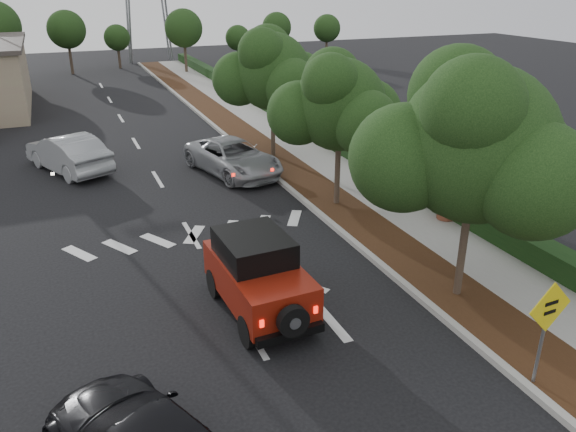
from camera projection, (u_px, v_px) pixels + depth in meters
ground at (251, 333)px, 13.36m from camera, size 120.00×120.00×0.00m
curb at (261, 165)px, 25.15m from camera, size 0.20×70.00×0.15m
planting_strip at (281, 162)px, 25.51m from camera, size 1.80×70.00×0.12m
sidewalk at (319, 158)px, 26.18m from camera, size 2.00×70.00×0.12m
hedge at (346, 147)px, 26.54m from camera, size 0.80×70.00×0.80m
transmission_tower at (151, 62)px, 56.27m from camera, size 7.00×4.00×28.00m
street_tree_near at (456, 296)px, 14.91m from camera, size 3.80×3.80×5.92m
street_tree_mid at (336, 205)px, 20.86m from camera, size 3.20×3.20×5.32m
street_tree_far at (273, 158)px, 26.38m from camera, size 3.40×3.40×5.62m
light_pole_a at (4, 121)px, 33.17m from camera, size 2.00×0.22×9.00m
red_jeep at (256, 273)px, 14.00m from camera, size 1.90×3.99×2.01m
silver_suv_ahead at (233, 157)px, 24.02m from camera, size 3.59×5.61×1.44m
silver_sedan_oncoming at (68, 153)px, 24.26m from camera, size 3.56×5.23×1.63m
speed_hump_sign at (547, 320)px, 11.00m from camera, size 1.11×0.11×2.35m
terracotta_planter at (448, 198)px, 19.12m from camera, size 0.76×0.76×1.33m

